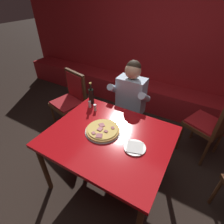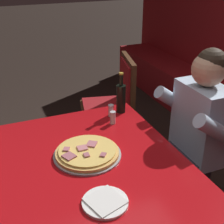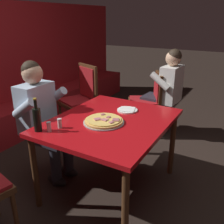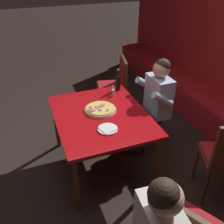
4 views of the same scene
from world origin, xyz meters
The scene contains 10 objects.
ground_plane centered at (0.00, 0.00, 0.00)m, with size 24.00×24.00×0.00m, color black.
booth_bench centered at (0.00, 1.86, 0.23)m, with size 6.46×0.48×0.46m, color #A3191E.
main_dining_table centered at (0.00, 0.00, 0.69)m, with size 1.26×1.03×0.77m.
pizza centered at (-0.08, 0.02, 0.78)m, with size 0.38×0.38×0.05m.
plate_white_paper centered at (0.30, -0.03, 0.77)m, with size 0.21×0.21×0.02m.
beer_bottle centered at (-0.51, 0.41, 0.88)m, with size 0.07×0.07×0.29m.
shaker_parmesan centered at (-0.47, 0.32, 0.80)m, with size 0.04×0.04×0.09m.
shaker_red_pepper_flakes centered at (-0.37, 0.29, 0.80)m, with size 0.04×0.04×0.09m.
diner_seated_blue_shirt centered at (-0.13, 0.74, 0.71)m, with size 0.53×0.53×1.27m.
dining_chair_far_right centered at (-1.06, 0.60, 0.58)m, with size 0.53×0.53×0.98m.
Camera 4 is at (2.29, -0.72, 2.31)m, focal length 40.00 mm.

